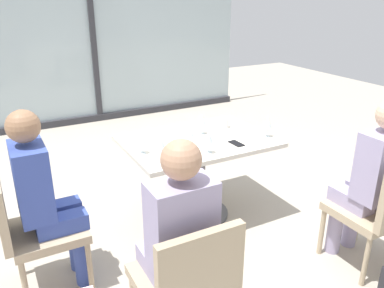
{
  "coord_description": "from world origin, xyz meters",
  "views": [
    {
      "loc": [
        -1.51,
        -2.71,
        1.9
      ],
      "look_at": [
        0.0,
        0.1,
        0.65
      ],
      "focal_mm": 36.63,
      "sensor_mm": 36.0,
      "label": 1
    }
  ],
  "objects": [
    {
      "name": "ground_plane",
      "position": [
        0.0,
        0.0,
        0.0
      ],
      "size": [
        12.0,
        12.0,
        0.0
      ],
      "primitive_type": "plane",
      "color": "#A89E8E"
    },
    {
      "name": "window_wall_backdrop",
      "position": [
        0.0,
        3.2,
        1.21
      ],
      "size": [
        4.81,
        0.1,
        2.7
      ],
      "color": "#A4B7BC",
      "rests_on": "ground_plane"
    },
    {
      "name": "dining_table_main",
      "position": [
        0.0,
        0.0,
        0.54
      ],
      "size": [
        1.23,
        0.88,
        0.73
      ],
      "color": "silver",
      "rests_on": "ground_plane"
    },
    {
      "name": "chair_side_end",
      "position": [
        -1.4,
        -0.33,
        0.5
      ],
      "size": [
        0.5,
        0.46,
        0.87
      ],
      "color": "tan",
      "rests_on": "ground_plane"
    },
    {
      "name": "chair_front_left",
      "position": [
        -0.76,
        -1.25,
        0.5
      ],
      "size": [
        0.46,
        0.5,
        0.87
      ],
      "color": "tan",
      "rests_on": "ground_plane"
    },
    {
      "name": "chair_front_right",
      "position": [
        0.76,
        -1.25,
        0.5
      ],
      "size": [
        0.46,
        0.5,
        0.87
      ],
      "color": "tan",
      "rests_on": "ground_plane"
    },
    {
      "name": "person_side_end",
      "position": [
        -1.29,
        -0.33,
        0.7
      ],
      "size": [
        0.39,
        0.34,
        1.26
      ],
      "color": "#384C9E",
      "rests_on": "ground_plane"
    },
    {
      "name": "person_front_left",
      "position": [
        -0.76,
        -1.14,
        0.7
      ],
      "size": [
        0.34,
        0.39,
        1.26
      ],
      "color": "#9E93B7",
      "rests_on": "ground_plane"
    },
    {
      "name": "person_front_right",
      "position": [
        0.76,
        -1.14,
        0.7
      ],
      "size": [
        0.34,
        0.39,
        1.26
      ],
      "color": "#9E93B7",
      "rests_on": "ground_plane"
    },
    {
      "name": "wine_glass_0",
      "position": [
        0.55,
        -0.23,
        0.86
      ],
      "size": [
        0.07,
        0.07,
        0.18
      ],
      "color": "silver",
      "rests_on": "dining_table_main"
    },
    {
      "name": "wine_glass_1",
      "position": [
        -0.07,
        -0.31,
        0.86
      ],
      "size": [
        0.07,
        0.07,
        0.18
      ],
      "color": "silver",
      "rests_on": "dining_table_main"
    },
    {
      "name": "wine_glass_2",
      "position": [
        -0.46,
        -0.29,
        0.86
      ],
      "size": [
        0.07,
        0.07,
        0.18
      ],
      "color": "silver",
      "rests_on": "dining_table_main"
    },
    {
      "name": "wine_glass_3",
      "position": [
        -0.53,
        -0.07,
        0.86
      ],
      "size": [
        0.07,
        0.07,
        0.18
      ],
      "color": "silver",
      "rests_on": "dining_table_main"
    },
    {
      "name": "wine_glass_4",
      "position": [
        0.09,
        0.09,
        0.86
      ],
      "size": [
        0.07,
        0.07,
        0.18
      ],
      "color": "silver",
      "rests_on": "dining_table_main"
    },
    {
      "name": "wine_glass_5",
      "position": [
        -0.14,
        -0.12,
        0.86
      ],
      "size": [
        0.07,
        0.07,
        0.18
      ],
      "color": "silver",
      "rests_on": "dining_table_main"
    },
    {
      "name": "coffee_cup",
      "position": [
        0.36,
        0.15,
        0.78
      ],
      "size": [
        0.08,
        0.08,
        0.09
      ],
      "primitive_type": "cylinder",
      "color": "white",
      "rests_on": "dining_table_main"
    },
    {
      "name": "cell_phone_on_table",
      "position": [
        0.23,
        -0.25,
        0.73
      ],
      "size": [
        0.08,
        0.15,
        0.01
      ],
      "primitive_type": "cube",
      "rotation": [
        0.0,
        0.0,
        0.06
      ],
      "color": "black",
      "rests_on": "dining_table_main"
    }
  ]
}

